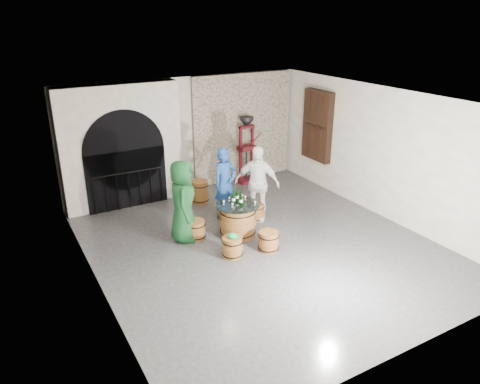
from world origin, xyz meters
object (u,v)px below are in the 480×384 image
barrel_stool_near_right (269,241)px  wine_bottle_right (237,196)px  person_green (183,201)px  wine_bottle_center (241,200)px  barrel_stool_far (226,210)px  barrel_stool_near_left (232,247)px  barrel_stool_right (256,212)px  person_white (257,183)px  barrel_table (238,220)px  side_barrel (200,192)px  corking_press (247,145)px  wine_bottle_left (234,198)px  person_blue (225,184)px  barrel_stool_left (196,230)px

barrel_stool_near_right → wine_bottle_right: (-0.15, 1.12, 0.69)m
person_green → wine_bottle_center: bearing=-89.7°
barrel_stool_far → barrel_stool_near_left: 1.89m
barrel_stool_far → wine_bottle_center: 1.23m
barrel_stool_right → person_white: 0.73m
barrel_table → barrel_stool_right: 0.98m
side_barrel → corking_press: size_ratio=0.31×
barrel_stool_near_left → wine_bottle_left: bearing=59.5°
person_green → side_barrel: bearing=-11.5°
barrel_stool_far → wine_bottle_right: 1.04m
barrel_table → barrel_stool_far: bearing=77.8°
wine_bottle_left → person_blue: bearing=73.6°
wine_bottle_left → barrel_stool_left: bearing=163.3°
barrel_table → corking_press: (1.96, 2.96, 0.78)m
person_white → side_barrel: (-0.79, 1.63, -0.63)m
barrel_stool_near_right → side_barrel: side_barrel is taller
barrel_stool_left → wine_bottle_left: 1.13m
wine_bottle_center → barrel_table: bearing=129.6°
person_blue → side_barrel: person_blue is taller
side_barrel → person_white: bearing=-64.3°
person_blue → wine_bottle_center: size_ratio=5.54×
barrel_stool_near_left → person_green: size_ratio=0.24×
barrel_stool_near_left → wine_bottle_right: bearing=56.0°
person_green → wine_bottle_center: person_green is taller
barrel_stool_near_left → person_white: 2.08m
corking_press → barrel_stool_near_right: bearing=-119.9°
barrel_stool_near_left → corking_press: (2.53, 3.74, 0.95)m
barrel_table → person_white: person_white is taller
barrel_stool_near_left → person_green: 1.53m
barrel_table → barrel_stool_left: size_ratio=2.22×
person_green → person_blue: size_ratio=1.04×
side_barrel → person_blue: bearing=-82.1°
corking_press → wine_bottle_right: bearing=-130.2°
barrel_table → barrel_stool_left: bearing=158.8°
person_green → wine_bottle_left: size_ratio=5.77×
barrel_stool_far → barrel_stool_near_left: size_ratio=1.00×
wine_bottle_center → barrel_stool_right: bearing=38.1°
person_blue → corking_press: (1.73, 1.92, 0.27)m
person_white → person_green: bearing=-131.7°
barrel_stool_near_right → person_green: 2.08m
barrel_table → wine_bottle_left: wine_bottle_left is taller
wine_bottle_center → corking_press: corking_press is taller
barrel_stool_near_left → barrel_stool_near_right: bearing=-11.0°
wine_bottle_center → wine_bottle_right: bearing=82.8°
barrel_stool_near_left → wine_bottle_center: (0.62, 0.72, 0.69)m
person_blue → wine_bottle_left: (-0.28, -0.95, 0.01)m
person_green → side_barrel: person_green is taller
wine_bottle_left → wine_bottle_right: bearing=33.2°
barrel_stool_right → person_green: person_green is taller
person_white → barrel_table: bearing=-101.7°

